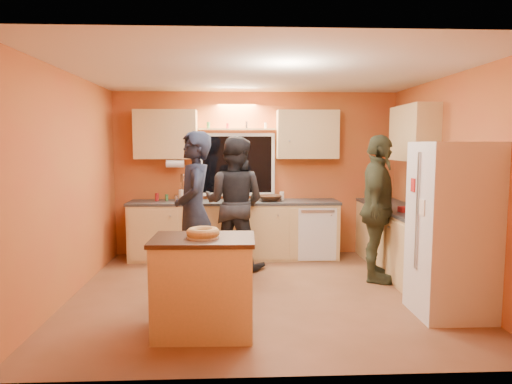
{
  "coord_description": "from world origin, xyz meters",
  "views": [
    {
      "loc": [
        -0.34,
        -5.31,
        1.78
      ],
      "look_at": [
        -0.07,
        0.4,
        1.17
      ],
      "focal_mm": 32.0,
      "sensor_mm": 36.0,
      "label": 1
    }
  ],
  "objects": [
    {
      "name": "utensil_crock",
      "position": [
        -1.14,
        1.77,
        0.99
      ],
      "size": [
        0.14,
        0.14,
        0.17
      ],
      "primitive_type": "cylinder",
      "color": "beige",
      "rests_on": "back_counter"
    },
    {
      "name": "right_counter",
      "position": [
        1.95,
        0.5,
        0.45
      ],
      "size": [
        0.62,
        1.84,
        0.9
      ],
      "color": "#E2B676",
      "rests_on": "ground"
    },
    {
      "name": "bundt_pastry",
      "position": [
        -0.64,
        -1.15,
        0.96
      ],
      "size": [
        0.31,
        0.31,
        0.09
      ],
      "primitive_type": "torus",
      "color": "tan",
      "rests_on": "island"
    },
    {
      "name": "island",
      "position": [
        -0.64,
        -1.15,
        0.47
      ],
      "size": [
        0.96,
        0.67,
        0.92
      ],
      "rotation": [
        0.0,
        0.0,
        -0.03
      ],
      "color": "#E2B676",
      "rests_on": "ground"
    },
    {
      "name": "person_center",
      "position": [
        -0.35,
        1.15,
        0.94
      ],
      "size": [
        1.1,
        0.98,
        1.88
      ],
      "primitive_type": "imported",
      "rotation": [
        0.0,
        0.0,
        2.79
      ],
      "color": "black",
      "rests_on": "ground"
    },
    {
      "name": "person_left",
      "position": [
        -0.83,
        0.1,
        0.96
      ],
      "size": [
        0.55,
        0.76,
        1.93
      ],
      "primitive_type": "imported",
      "rotation": [
        0.0,
        0.0,
        -1.44
      ],
      "color": "black",
      "rests_on": "ground"
    },
    {
      "name": "room_shell",
      "position": [
        0.12,
        0.41,
        1.62
      ],
      "size": [
        4.54,
        4.04,
        2.61
      ],
      "color": "#B56D2E",
      "rests_on": "ground"
    },
    {
      "name": "red_box",
      "position": [
        1.87,
        0.44,
        0.94
      ],
      "size": [
        0.17,
        0.14,
        0.07
      ],
      "primitive_type": "cube",
      "rotation": [
        0.0,
        0.0,
        0.11
      ],
      "color": "#AE1A1B",
      "rests_on": "right_counter"
    },
    {
      "name": "mixing_bowl",
      "position": [
        0.2,
        1.67,
        0.94
      ],
      "size": [
        0.41,
        0.41,
        0.09
      ],
      "primitive_type": "imported",
      "rotation": [
        0.0,
        0.0,
        0.14
      ],
      "color": "black",
      "rests_on": "back_counter"
    },
    {
      "name": "back_counter",
      "position": [
        0.01,
        1.7,
        0.45
      ],
      "size": [
        4.23,
        0.62,
        0.9
      ],
      "color": "#E2B676",
      "rests_on": "ground"
    },
    {
      "name": "ground",
      "position": [
        0.0,
        0.0,
        0.0
      ],
      "size": [
        4.5,
        4.5,
        0.0
      ],
      "primitive_type": "plane",
      "color": "brown",
      "rests_on": "ground"
    },
    {
      "name": "person_right",
      "position": [
        1.5,
        0.43,
        0.95
      ],
      "size": [
        0.82,
        1.2,
        1.9
      ],
      "primitive_type": "imported",
      "rotation": [
        0.0,
        0.0,
        1.21
      ],
      "color": "#363B25",
      "rests_on": "ground"
    },
    {
      "name": "refrigerator",
      "position": [
        1.89,
        -0.8,
        0.9
      ],
      "size": [
        0.72,
        0.7,
        1.8
      ],
      "primitive_type": "cube",
      "color": "silver",
      "rests_on": "ground"
    },
    {
      "name": "potted_plant",
      "position": [
        1.96,
        -0.21,
        1.07
      ],
      "size": [
        0.38,
        0.36,
        0.34
      ],
      "primitive_type": "imported",
      "rotation": [
        0.0,
        0.0,
        0.41
      ],
      "color": "gray",
      "rests_on": "right_counter"
    }
  ]
}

